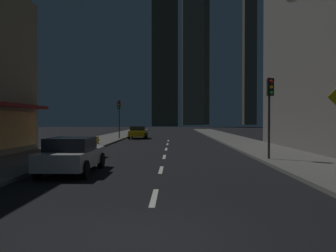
% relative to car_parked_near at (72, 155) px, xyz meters
% --- Properties ---
extents(ground_plane, '(78.00, 136.00, 0.10)m').
position_rel_car_parked_near_xyz_m(ground_plane, '(3.60, 24.43, -0.79)').
color(ground_plane, black).
extents(sidewalk_right, '(4.00, 76.00, 0.15)m').
position_rel_car_parked_near_xyz_m(sidewalk_right, '(10.60, 24.43, -0.67)').
color(sidewalk_right, '#605E59').
rests_on(sidewalk_right, ground).
extents(sidewalk_left, '(4.00, 76.00, 0.15)m').
position_rel_car_parked_near_xyz_m(sidewalk_left, '(-3.40, 24.43, -0.67)').
color(sidewalk_left, '#605E59').
rests_on(sidewalk_left, ground).
extents(lane_marking_center, '(0.16, 33.40, 0.01)m').
position_rel_car_parked_near_xyz_m(lane_marking_center, '(3.60, 6.03, -0.73)').
color(lane_marking_center, silver).
rests_on(lane_marking_center, ground).
extents(skyscraper_distant_tall, '(8.93, 5.71, 51.03)m').
position_rel_car_parked_near_xyz_m(skyscraper_distant_tall, '(1.19, 104.14, 24.77)').
color(skyscraper_distant_tall, '#403D30').
rests_on(skyscraper_distant_tall, ground).
extents(skyscraper_distant_mid, '(8.79, 5.71, 54.19)m').
position_rel_car_parked_near_xyz_m(skyscraper_distant_mid, '(12.41, 131.36, 26.35)').
color(skyscraper_distant_mid, '#645F4B').
rests_on(skyscraper_distant_mid, ground).
extents(skyscraper_distant_short, '(6.88, 5.90, 68.99)m').
position_rel_car_parked_near_xyz_m(skyscraper_distant_short, '(17.66, 149.42, 33.75)').
color(skyscraper_distant_short, '#474335').
rests_on(skyscraper_distant_short, ground).
extents(skyscraper_distant_slender, '(5.73, 5.18, 60.60)m').
position_rel_car_parked_near_xyz_m(skyscraper_distant_slender, '(39.69, 145.62, 29.56)').
color(skyscraper_distant_slender, brown).
rests_on(skyscraper_distant_slender, ground).
extents(car_parked_near, '(1.98, 4.24, 1.45)m').
position_rel_car_parked_near_xyz_m(car_parked_near, '(0.00, 0.00, 0.00)').
color(car_parked_near, silver).
rests_on(car_parked_near, ground).
extents(car_parked_far, '(1.98, 4.24, 1.45)m').
position_rel_car_parked_near_xyz_m(car_parked_far, '(0.00, 25.78, 0.00)').
color(car_parked_far, gold).
rests_on(car_parked_far, ground).
extents(fire_hydrant_far_left, '(0.42, 0.30, 0.65)m').
position_rel_car_parked_near_xyz_m(fire_hydrant_far_left, '(-2.30, 14.82, -0.29)').
color(fire_hydrant_far_left, gold).
rests_on(fire_hydrant_far_left, sidewalk_left).
extents(traffic_light_near_right, '(0.32, 0.48, 4.20)m').
position_rel_car_parked_near_xyz_m(traffic_light_near_right, '(9.10, 3.82, 2.45)').
color(traffic_light_near_right, '#2D2D2D').
rests_on(traffic_light_near_right, sidewalk_right).
extents(traffic_light_far_left, '(0.32, 0.48, 4.20)m').
position_rel_car_parked_near_xyz_m(traffic_light_far_left, '(-1.90, 23.76, 2.45)').
color(traffic_light_far_left, '#2D2D2D').
rests_on(traffic_light_far_left, sidewalk_left).
extents(street_lamp_right, '(1.96, 0.56, 6.58)m').
position_rel_car_parked_near_xyz_m(street_lamp_right, '(8.98, -2.05, 4.33)').
color(street_lamp_right, '#38383D').
rests_on(street_lamp_right, sidewalk_right).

